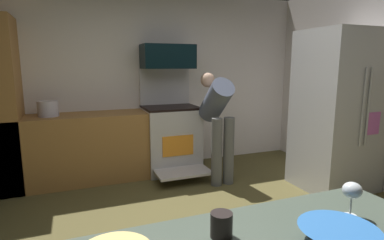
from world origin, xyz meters
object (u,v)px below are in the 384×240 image
Objects in this scene: microwave at (168,57)px; wine_glass_mid at (352,192)px; oven_range at (171,137)px; mixing_bowl_small at (338,237)px; mug_coffee at (221,225)px; refrigerator at (337,111)px; person_cook at (218,117)px; stock_pot at (48,109)px.

microwave reaches higher than wine_glass_mid.
oven_range reaches higher than wine_glass_mid.
mixing_bowl_small is 0.42m from mug_coffee.
refrigerator is at bearing 45.15° from wine_glass_mid.
person_cook reaches higher than mug_coffee.
microwave reaches higher than mug_coffee.
mug_coffee is (-0.36, 0.20, 0.01)m from mixing_bowl_small.
mug_coffee reaches higher than mixing_bowl_small.
mug_coffee is at bearing 151.03° from mixing_bowl_small.
stock_pot reaches higher than wine_glass_mid.
refrigerator reaches higher than oven_range.
wine_glass_mid is at bearing -104.24° from person_cook.
wine_glass_mid is (0.22, 0.14, 0.08)m from mixing_bowl_small.
stock_pot is (-1.60, 0.02, 0.49)m from oven_range.
stock_pot is (-0.79, 3.27, 0.05)m from mug_coffee.
oven_range is at bearing -0.58° from stock_pot.
mixing_bowl_small is 2.98× the size of mug_coffee.
stock_pot is at bearing 103.50° from mug_coffee.
refrigerator is 2.79m from wine_glass_mid.
wine_glass_mid is 1.62× the size of mug_coffee.
refrigerator is 12.63× the size of wine_glass_mid.
oven_range is at bearing 75.99° from mug_coffee.
oven_range is at bearing 142.35° from refrigerator.
person_cook is (0.46, -0.70, -0.79)m from microwave.
mixing_bowl_small is at bearing -97.37° from oven_range.
refrigerator is 1.36× the size of person_cook.
wine_glass_mid reaches higher than mug_coffee.
person_cook is 2.99m from mixing_bowl_small.
mixing_bowl_small is (-0.90, -2.85, 0.07)m from person_cook.
mug_coffee is at bearing -104.01° from oven_range.
refrigerator is 6.86× the size of mixing_bowl_small.
microwave is at bearing 76.38° from mug_coffee.
microwave is 1.15m from person_cook.
oven_range is 5.22× the size of mixing_bowl_small.
microwave is 7.76× the size of mug_coffee.
microwave is 0.52× the size of person_cook.
mug_coffee is (-0.58, 0.06, -0.07)m from wine_glass_mid.
oven_range is 1.67m from stock_pot.
person_cook is at bearing 150.18° from refrigerator.
microwave is at bearing 2.87° from stock_pot.
person_cook is at bearing 72.41° from mixing_bowl_small.
microwave is 3.65m from mixing_bowl_small.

